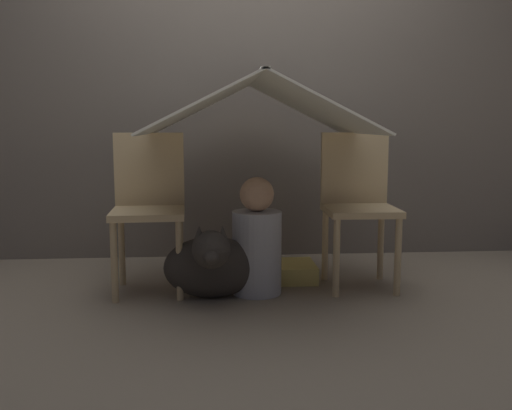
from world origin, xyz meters
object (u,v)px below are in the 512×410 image
Objects in this scene: chair_right at (358,201)px; dog at (211,264)px; person_front at (258,243)px; chair_left at (149,203)px.

chair_right reaches higher than dog.
person_front reaches higher than dog.
person_front is at bearing -14.72° from chair_left.
chair_left is 1.00× the size of chair_right.
chair_right is 1.72× the size of dog.
chair_left is at bearing 167.56° from person_front.
chair_right is 1.36× the size of person_front.
chair_right is at bearing 16.02° from dog.
chair_right is 0.63m from person_front.
person_front is 0.28m from dog.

